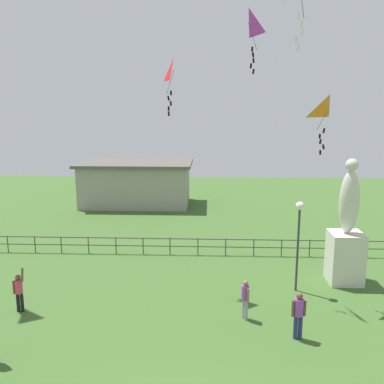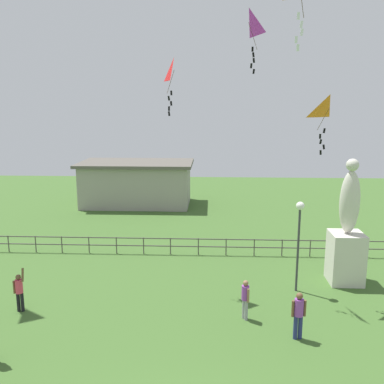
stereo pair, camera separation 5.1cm
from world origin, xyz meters
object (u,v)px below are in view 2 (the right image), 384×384
lamppost (299,226)px  kite_5 (249,24)px  person_2 (299,312)px  kite_0 (329,109)px  kite_3 (174,73)px  statue_monument (347,241)px  person_1 (245,297)px  person_3 (19,290)px

lamppost → kite_5: kite_5 is taller
person_2 → kite_0: size_ratio=0.74×
kite_5 → person_2: bearing=-69.5°
kite_0 → kite_3: bearing=167.1°
lamppost → kite_3: 8.54m
lamppost → statue_monument: bearing=24.0°
person_1 → kite_0: 8.08m
statue_monument → person_2: 6.08m
person_2 → kite_0: bearing=66.2°
person_1 → person_3: size_ratio=0.87×
person_3 → kite_3: bearing=29.6°
statue_monument → person_2: (-3.15, -5.10, -1.00)m
person_3 → kite_0: (12.24, 1.94, 7.03)m
lamppost → kite_3: size_ratio=1.66×
person_2 → kite_0: kite_0 is taller
lamppost → person_1: size_ratio=2.57×
kite_3 → person_2: bearing=-46.2°
statue_monument → kite_3: (-7.90, -0.15, 7.49)m
person_2 → person_3: 10.81m
person_2 → kite_5: kite_5 is taller
person_1 → person_2: person_2 is taller
lamppost → kite_3: (-5.47, 0.93, 6.50)m
person_2 → person_3: person_3 is taller
kite_0 → person_2: bearing=-113.8°
lamppost → kite_0: size_ratio=1.72×
person_2 → kite_3: 10.91m
statue_monument → person_3: statue_monument is taller
kite_5 → person_3: bearing=-162.7°
person_1 → kite_3: size_ratio=0.64×
kite_0 → kite_5: size_ratio=0.93×
statue_monument → lamppost: statue_monument is taller
person_3 → kite_3: 10.97m
person_1 → kite_0: kite_0 is taller
person_1 → person_2: (1.75, -1.34, 0.09)m
person_1 → person_3: 8.94m
person_3 → kite_3: size_ratio=0.75×
person_2 → kite_5: size_ratio=0.68×
person_1 → kite_3: bearing=129.6°
person_2 → kite_3: (-4.74, 4.95, 8.49)m
lamppost → kite_0: (0.83, -0.51, 4.96)m
statue_monument → person_3: bearing=-165.7°
person_1 → kite_5: bearing=87.8°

